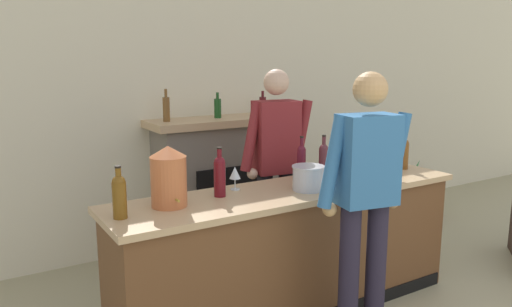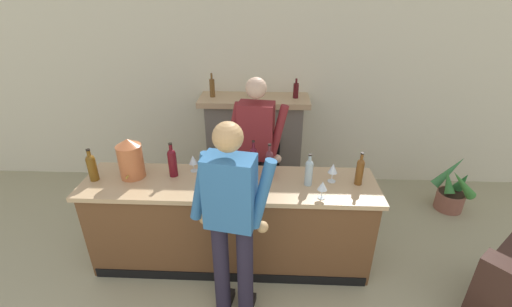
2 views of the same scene
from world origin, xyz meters
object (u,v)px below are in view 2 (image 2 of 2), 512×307
at_px(potted_plant_corner, 452,191).
at_px(wine_bottle_rose_blush, 254,159).
at_px(ice_bucket_steel, 236,179).
at_px(wine_bottle_merlot_tall, 309,171).
at_px(fireplace_stone, 254,143).
at_px(wine_glass_back_row, 333,169).
at_px(wine_bottle_cabernet_heavy, 92,166).
at_px(wine_glass_near_bucket, 323,186).
at_px(wine_glass_front_right, 193,160).
at_px(person_customer, 231,221).
at_px(wine_bottle_port_short, 172,161).
at_px(person_bartender, 256,152).
at_px(wine_bottle_burgundy_dark, 269,163).
at_px(wine_bottle_chardonnay_pale, 360,170).
at_px(copper_dispenser, 130,158).

relative_size(potted_plant_corner, wine_bottle_rose_blush, 2.00).
xyz_separation_m(ice_bucket_steel, wine_bottle_merlot_tall, (0.65, 0.08, 0.05)).
height_order(fireplace_stone, wine_glass_back_row, fireplace_stone).
relative_size(ice_bucket_steel, wine_bottle_rose_blush, 0.69).
xyz_separation_m(wine_bottle_cabernet_heavy, wine_glass_near_bucket, (2.07, -0.21, -0.02)).
distance_m(wine_bottle_cabernet_heavy, wine_glass_front_right, 0.91).
height_order(person_customer, wine_glass_near_bucket, person_customer).
bearing_deg(wine_bottle_rose_blush, person_customer, -98.50).
relative_size(person_customer, wine_glass_near_bucket, 10.93).
bearing_deg(potted_plant_corner, fireplace_stone, 169.61).
distance_m(potted_plant_corner, wine_bottle_cabernet_heavy, 4.12).
distance_m(potted_plant_corner, wine_bottle_rose_blush, 2.70).
bearing_deg(wine_bottle_port_short, wine_bottle_rose_blush, 6.67).
xyz_separation_m(person_bartender, wine_bottle_port_short, (-0.76, -0.45, 0.11)).
distance_m(fireplace_stone, ice_bucket_steel, 1.61).
xyz_separation_m(person_bartender, wine_bottle_burgundy_dark, (0.14, -0.44, 0.11)).
bearing_deg(wine_bottle_rose_blush, wine_glass_back_row, -9.99).
relative_size(wine_bottle_chardonnay_pale, wine_bottle_port_short, 0.93).
xyz_separation_m(wine_bottle_chardonnay_pale, wine_glass_back_row, (-0.23, 0.03, -0.01)).
distance_m(potted_plant_corner, wine_bottle_merlot_tall, 2.33).
bearing_deg(copper_dispenser, wine_glass_back_row, -0.24).
height_order(wine_bottle_rose_blush, wine_glass_near_bucket, wine_bottle_rose_blush).
bearing_deg(person_customer, ice_bucket_steel, 92.36).
bearing_deg(person_bartender, copper_dispenser, -157.18).
xyz_separation_m(ice_bucket_steel, wine_glass_back_row, (0.87, 0.15, 0.04)).
distance_m(fireplace_stone, wine_glass_back_row, 1.67).
xyz_separation_m(fireplace_stone, wine_glass_back_row, (0.78, -1.42, 0.42)).
bearing_deg(wine_glass_near_bucket, copper_dispenser, 170.64).
bearing_deg(person_customer, wine_glass_front_right, 118.91).
distance_m(wine_bottle_merlot_tall, wine_bottle_port_short, 1.26).
distance_m(wine_bottle_burgundy_dark, wine_bottle_chardonnay_pale, 0.82).
bearing_deg(wine_bottle_cabernet_heavy, potted_plant_corner, 14.79).
distance_m(ice_bucket_steel, wine_bottle_burgundy_dark, 0.36).
bearing_deg(fireplace_stone, ice_bucket_steel, -93.32).
bearing_deg(person_bartender, wine_glass_front_right, -149.23).
distance_m(potted_plant_corner, person_bartender, 2.58).
bearing_deg(wine_bottle_chardonnay_pale, fireplace_stone, 125.03).
xyz_separation_m(fireplace_stone, person_bartender, (0.06, -0.93, 0.33)).
height_order(copper_dispenser, wine_bottle_burgundy_dark, copper_dispenser).
xyz_separation_m(fireplace_stone, wine_bottle_rose_blush, (0.05, -1.29, 0.43)).
xyz_separation_m(wine_bottle_chardonnay_pale, wine_glass_near_bucket, (-0.36, -0.25, -0.02)).
relative_size(person_bartender, wine_bottle_merlot_tall, 5.77).
relative_size(wine_bottle_burgundy_dark, wine_bottle_port_short, 1.02).
bearing_deg(wine_glass_front_right, wine_bottle_burgundy_dark, -7.05).
height_order(fireplace_stone, person_bartender, person_bartender).
bearing_deg(potted_plant_corner, wine_bottle_cabernet_heavy, -165.21).
distance_m(copper_dispenser, wine_glass_near_bucket, 1.76).
distance_m(wine_bottle_chardonnay_pale, wine_bottle_cabernet_heavy, 2.43).
relative_size(ice_bucket_steel, wine_glass_near_bucket, 1.42).
relative_size(person_bartender, wine_glass_near_bucket, 10.86).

